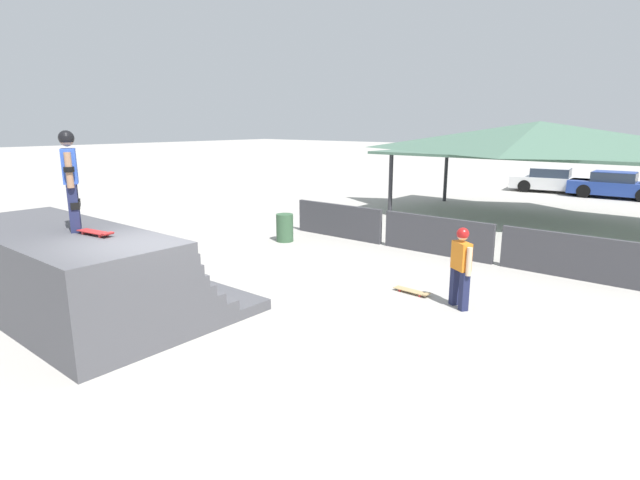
{
  "coord_description": "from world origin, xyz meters",
  "views": [
    {
      "loc": [
        7.09,
        -4.49,
        3.54
      ],
      "look_at": [
        -0.09,
        4.17,
        0.91
      ],
      "focal_mm": 28.0,
      "sensor_mm": 36.0,
      "label": 1
    }
  ],
  "objects_px": {
    "skateboard_on_ground": "(413,291)",
    "parked_car_white": "(552,181)",
    "skateboard_on_deck": "(96,232)",
    "parked_car_blue": "(615,186)",
    "skater_on_deck": "(70,174)",
    "bystander_walking": "(461,261)",
    "trash_bin": "(285,228)"
  },
  "relations": [
    {
      "from": "skateboard_on_ground",
      "to": "parked_car_white",
      "type": "height_order",
      "value": "parked_car_white"
    },
    {
      "from": "skateboard_on_deck",
      "to": "parked_car_white",
      "type": "relative_size",
      "value": 0.19
    },
    {
      "from": "parked_car_white",
      "to": "parked_car_blue",
      "type": "xyz_separation_m",
      "value": [
        3.01,
        -0.38,
        -0.0
      ]
    },
    {
      "from": "skater_on_deck",
      "to": "parked_car_white",
      "type": "distance_m",
      "value": 24.3
    },
    {
      "from": "skateboard_on_deck",
      "to": "parked_car_white",
      "type": "distance_m",
      "value": 24.19
    },
    {
      "from": "skateboard_on_ground",
      "to": "skateboard_on_deck",
      "type": "bearing_deg",
      "value": -120.86
    },
    {
      "from": "bystander_walking",
      "to": "skateboard_on_deck",
      "type": "bearing_deg",
      "value": 80.61
    },
    {
      "from": "bystander_walking",
      "to": "parked_car_white",
      "type": "distance_m",
      "value": 19.58
    },
    {
      "from": "skater_on_deck",
      "to": "skateboard_on_deck",
      "type": "height_order",
      "value": "skater_on_deck"
    },
    {
      "from": "bystander_walking",
      "to": "skateboard_on_ground",
      "type": "distance_m",
      "value": 1.41
    },
    {
      "from": "skateboard_on_ground",
      "to": "parked_car_blue",
      "type": "distance_m",
      "value": 18.76
    },
    {
      "from": "trash_bin",
      "to": "parked_car_white",
      "type": "bearing_deg",
      "value": 80.18
    },
    {
      "from": "skateboard_on_ground",
      "to": "skater_on_deck",
      "type": "bearing_deg",
      "value": -125.88
    },
    {
      "from": "skater_on_deck",
      "to": "parked_car_blue",
      "type": "height_order",
      "value": "skater_on_deck"
    },
    {
      "from": "trash_bin",
      "to": "parked_car_blue",
      "type": "height_order",
      "value": "parked_car_blue"
    },
    {
      "from": "skater_on_deck",
      "to": "bystander_walking",
      "type": "xyz_separation_m",
      "value": [
        5.22,
        4.91,
        -1.73
      ]
    },
    {
      "from": "skater_on_deck",
      "to": "bystander_walking",
      "type": "distance_m",
      "value": 7.37
    },
    {
      "from": "skateboard_on_ground",
      "to": "parked_car_white",
      "type": "xyz_separation_m",
      "value": [
        -2.48,
        19.12,
        0.54
      ]
    },
    {
      "from": "skateboard_on_deck",
      "to": "skater_on_deck",
      "type": "bearing_deg",
      "value": 173.47
    },
    {
      "from": "skateboard_on_deck",
      "to": "trash_bin",
      "type": "relative_size",
      "value": 0.95
    },
    {
      "from": "skater_on_deck",
      "to": "bystander_walking",
      "type": "bearing_deg",
      "value": 69.79
    },
    {
      "from": "skateboard_on_deck",
      "to": "trash_bin",
      "type": "height_order",
      "value": "skateboard_on_deck"
    },
    {
      "from": "skater_on_deck",
      "to": "bystander_walking",
      "type": "relative_size",
      "value": 1.1
    },
    {
      "from": "parked_car_blue",
      "to": "skater_on_deck",
      "type": "bearing_deg",
      "value": -103.52
    },
    {
      "from": "skater_on_deck",
      "to": "parked_car_blue",
      "type": "xyz_separation_m",
      "value": [
        4.66,
        23.78,
        -2.07
      ]
    },
    {
      "from": "parked_car_blue",
      "to": "skateboard_on_deck",
      "type": "bearing_deg",
      "value": -101.89
    },
    {
      "from": "skater_on_deck",
      "to": "skateboard_on_ground",
      "type": "bearing_deg",
      "value": 77.2
    },
    {
      "from": "trash_bin",
      "to": "parked_car_blue",
      "type": "bearing_deg",
      "value": 70.47
    },
    {
      "from": "bystander_walking",
      "to": "parked_car_white",
      "type": "relative_size",
      "value": 0.38
    },
    {
      "from": "parked_car_white",
      "to": "skater_on_deck",
      "type": "bearing_deg",
      "value": -101.9
    },
    {
      "from": "bystander_walking",
      "to": "trash_bin",
      "type": "height_order",
      "value": "bystander_walking"
    },
    {
      "from": "skateboard_on_deck",
      "to": "parked_car_blue",
      "type": "bearing_deg",
      "value": 72.86
    }
  ]
}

